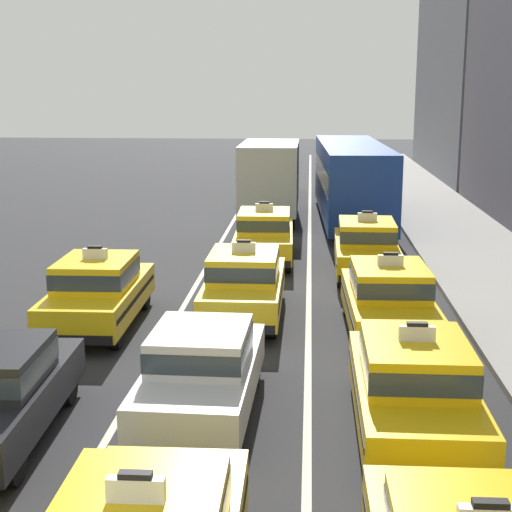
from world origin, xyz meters
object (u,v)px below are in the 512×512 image
at_px(bus_right_fifth, 351,178).
at_px(taxi_left_third, 98,291).
at_px(sedan_center_second, 202,369).
at_px(taxi_right_sixth, 339,176).
at_px(taxi_right_third, 388,299).
at_px(taxi_center_third, 244,283).
at_px(taxi_center_sixth, 277,178).
at_px(taxi_right_fourth, 366,246).
at_px(box_truck_center_fifth, 271,177).
at_px(taxi_center_fourth, 264,235).
at_px(taxi_right_second, 413,386).

bearing_deg(bus_right_fifth, taxi_left_third, -113.67).
distance_m(sedan_center_second, taxi_right_sixth, 29.10).
xyz_separation_m(taxi_left_third, taxi_right_third, (6.66, -0.23, 0.00)).
relative_size(sedan_center_second, taxi_right_third, 0.94).
xyz_separation_m(sedan_center_second, taxi_center_third, (0.23, 5.72, 0.03)).
bearing_deg(taxi_center_sixth, taxi_center_third, -89.63).
relative_size(bus_right_fifth, taxi_right_sixth, 2.47).
bearing_deg(taxi_center_third, taxi_right_fourth, 54.85).
height_order(taxi_left_third, sedan_center_second, taxi_left_third).
xyz_separation_m(taxi_right_fourth, bus_right_fifth, (0.02, 9.49, 0.94)).
bearing_deg(bus_right_fifth, taxi_center_sixth, 113.87).
bearing_deg(bus_right_fifth, box_truck_center_fifth, 175.28).
bearing_deg(box_truck_center_fifth, taxi_center_sixth, 90.30).
distance_m(taxi_center_third, taxi_center_fourth, 6.23).
relative_size(taxi_center_third, taxi_right_third, 0.99).
distance_m(taxi_center_fourth, taxi_right_fourth, 3.53).
bearing_deg(taxi_center_sixth, bus_right_fifth, -66.13).
distance_m(taxi_center_sixth, taxi_right_fourth, 17.50).
bearing_deg(taxi_left_third, taxi_center_third, 15.83).
relative_size(sedan_center_second, taxi_center_sixth, 0.94).
distance_m(taxi_left_third, taxi_right_third, 6.66).
relative_size(box_truck_center_fifth, taxi_right_second, 1.52).
relative_size(taxi_center_third, box_truck_center_fifth, 0.66).
distance_m(taxi_left_third, bus_right_fifth, 16.44).
xyz_separation_m(sedan_center_second, bus_right_fifth, (3.49, 19.81, 0.97)).
bearing_deg(bus_right_fifth, sedan_center_second, -100.00).
height_order(taxi_left_third, box_truck_center_fifth, box_truck_center_fifth).
height_order(taxi_right_third, bus_right_fifth, bus_right_fifth).
bearing_deg(bus_right_fifth, taxi_right_third, -89.73).
xyz_separation_m(taxi_center_third, taxi_center_sixth, (-0.14, 21.77, 0.00)).
bearing_deg(taxi_center_fourth, taxi_center_third, -91.04).
height_order(taxi_center_third, taxi_right_second, same).
distance_m(taxi_center_sixth, taxi_right_second, 28.28).
bearing_deg(taxi_right_third, taxi_right_second, -91.15).
bearing_deg(taxi_right_fourth, taxi_right_third, -89.07).
relative_size(box_truck_center_fifth, bus_right_fifth, 0.62).
relative_size(taxi_left_third, taxi_right_sixth, 1.01).
height_order(taxi_right_fourth, taxi_right_sixth, same).
xyz_separation_m(taxi_center_third, box_truck_center_fifth, (-0.10, 14.37, 0.90)).
xyz_separation_m(taxi_center_sixth, bus_right_fifth, (3.40, -7.68, 0.94)).
distance_m(taxi_center_third, taxi_center_sixth, 21.77).
bearing_deg(sedan_center_second, taxi_right_sixth, 83.44).
distance_m(taxi_right_fourth, taxi_right_sixth, 18.59).
height_order(sedan_center_second, taxi_right_second, taxi_right_second).
bearing_deg(taxi_right_sixth, taxi_center_third, -97.59).
bearing_deg(taxi_center_third, taxi_center_sixth, 90.37).
xyz_separation_m(taxi_left_third, taxi_center_sixth, (3.19, 22.71, 0.00)).
xyz_separation_m(sedan_center_second, taxi_right_sixth, (3.32, 28.91, 0.03)).
relative_size(taxi_center_fourth, taxi_right_sixth, 1.01).
xyz_separation_m(box_truck_center_fifth, taxi_right_sixth, (3.19, 8.82, -0.90)).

